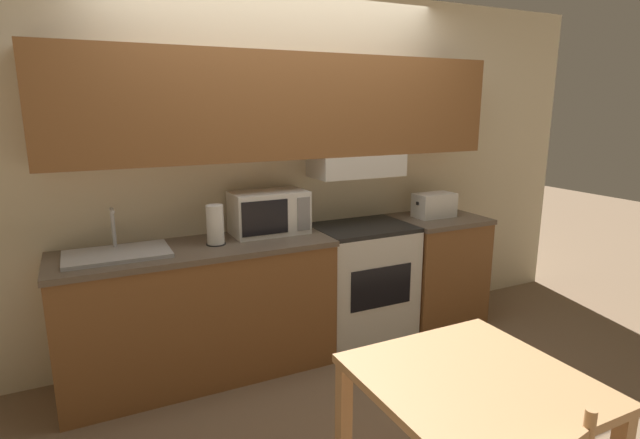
{
  "coord_description": "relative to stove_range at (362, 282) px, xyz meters",
  "views": [
    {
      "loc": [
        -1.34,
        -3.35,
        1.75
      ],
      "look_at": [
        0.05,
        -0.53,
        1.03
      ],
      "focal_mm": 28.0,
      "sensor_mm": 36.0,
      "label": 1
    }
  ],
  "objects": [
    {
      "name": "lower_counter_right_stub",
      "position": [
        0.7,
        -0.01,
        0.0
      ],
      "size": [
        0.67,
        0.59,
        0.88
      ],
      "color": "brown",
      "rests_on": "ground_plane"
    },
    {
      "name": "lower_counter_main",
      "position": [
        -1.23,
        -0.01,
        0.0
      ],
      "size": [
        1.74,
        0.59,
        0.88
      ],
      "color": "brown",
      "rests_on": "ground_plane"
    },
    {
      "name": "paper_towel_roll",
      "position": [
        -1.11,
        -0.02,
        0.57
      ],
      "size": [
        0.13,
        0.13,
        0.26
      ],
      "color": "black",
      "rests_on": "lower_counter_main"
    },
    {
      "name": "wall_back",
      "position": [
        -0.52,
        0.2,
        1.06
      ],
      "size": [
        5.51,
        0.38,
        2.55
      ],
      "color": "beige",
      "rests_on": "ground_plane"
    },
    {
      "name": "ground_plane",
      "position": [
        -0.53,
        0.27,
        -0.44
      ],
      "size": [
        16.0,
        16.0,
        0.0
      ],
      "primitive_type": "plane",
      "color": "#7F664C"
    },
    {
      "name": "stove_range",
      "position": [
        0.0,
        0.0,
        0.0
      ],
      "size": [
        0.71,
        0.55,
        0.88
      ],
      "color": "white",
      "rests_on": "ground_plane"
    },
    {
      "name": "sink_basin",
      "position": [
        -1.7,
        -0.01,
        0.46
      ],
      "size": [
        0.6,
        0.37,
        0.27
      ],
      "color": "#B7BABF",
      "rests_on": "lower_counter_main"
    },
    {
      "name": "dining_table",
      "position": [
        -0.57,
        -1.78,
        0.17
      ],
      "size": [
        0.81,
        0.81,
        0.73
      ],
      "color": "tan",
      "rests_on": "ground_plane"
    },
    {
      "name": "toaster",
      "position": [
        0.66,
        0.01,
        0.54
      ],
      "size": [
        0.33,
        0.18,
        0.19
      ],
      "color": "white",
      "rests_on": "lower_counter_right_stub"
    },
    {
      "name": "microwave",
      "position": [
        -0.7,
        0.1,
        0.59
      ],
      "size": [
        0.52,
        0.3,
        0.3
      ],
      "color": "white",
      "rests_on": "lower_counter_main"
    }
  ]
}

